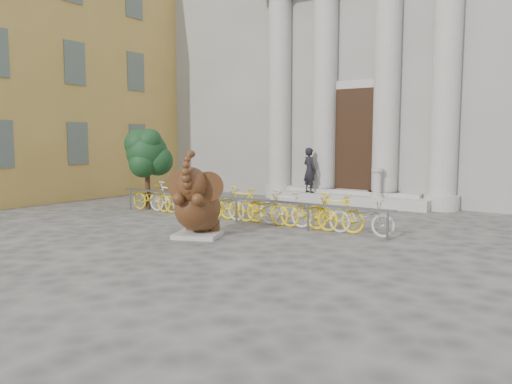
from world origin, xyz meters
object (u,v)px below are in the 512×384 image
Objects in this scene: bike_rack at (241,204)px; tree at (147,153)px; elephant_statue at (197,206)px; pedestrian at (310,170)px.

tree reaches higher than bike_rack.
tree is (-3.98, 0.12, 1.39)m from bike_rack.
elephant_statue is 2.58m from bike_rack.
elephant_statue is at bearing 120.77° from pedestrian.
elephant_statue is 1.25× the size of pedestrian.
tree is at bearing 77.12° from pedestrian.
tree is (-4.48, 2.64, 1.12)m from elephant_statue.
pedestrian is at bearing 75.20° from elephant_statue.
pedestrian is (3.53, 4.80, -0.68)m from tree.
bike_rack is at bearing 118.63° from pedestrian.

